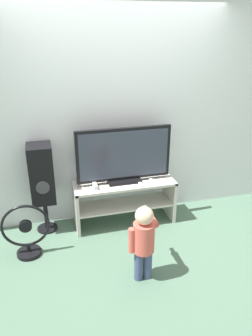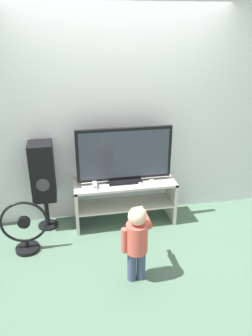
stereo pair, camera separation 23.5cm
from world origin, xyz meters
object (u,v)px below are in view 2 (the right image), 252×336
at_px(floor_fan, 25,229).
at_px(game_console, 95,185).
at_px(remote_primary, 154,182).
at_px(child, 137,238).
at_px(speaker_tower, 43,173).
at_px(remote_secondary, 140,183).
at_px(television, 124,156).

bearing_deg(floor_fan, game_console, 21.71).
relative_size(remote_primary, child, 0.17).
xyz_separation_m(remote_primary, speaker_tower, (-1.27, 0.16, 0.15)).
distance_m(game_console, remote_primary, 0.70).
relative_size(remote_secondary, floor_fan, 0.22).
distance_m(remote_secondary, floor_fan, 1.38).
height_order(remote_secondary, child, child).
xyz_separation_m(game_console, remote_secondary, (0.53, -0.04, -0.02)).
relative_size(remote_secondary, child, 0.17).
bearing_deg(remote_secondary, game_console, 176.05).
distance_m(game_console, speaker_tower, 0.61).
bearing_deg(speaker_tower, remote_secondary, -8.53).
height_order(child, floor_fan, child).
bearing_deg(remote_secondary, television, 148.21).
bearing_deg(game_console, floor_fan, -158.29).
distance_m(game_console, remote_secondary, 0.53).
bearing_deg(child, remote_secondary, 75.11).
relative_size(television, speaker_tower, 1.04).
xyz_separation_m(child, speaker_tower, (-0.86, 1.09, 0.24)).
relative_size(television, child, 1.42).
distance_m(television, floor_fan, 1.36).
bearing_deg(remote_secondary, floor_fan, -168.15).
bearing_deg(speaker_tower, game_console, -12.65).
bearing_deg(remote_secondary, child, -104.89).
height_order(remote_primary, speaker_tower, speaker_tower).
bearing_deg(remote_primary, remote_secondary, -178.73).
height_order(remote_primary, child, child).
xyz_separation_m(television, remote_secondary, (0.17, -0.10, -0.32)).
height_order(game_console, floor_fan, floor_fan).
xyz_separation_m(game_console, remote_primary, (0.70, -0.03, -0.02)).
bearing_deg(television, remote_primary, -16.73).
relative_size(child, floor_fan, 1.30).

